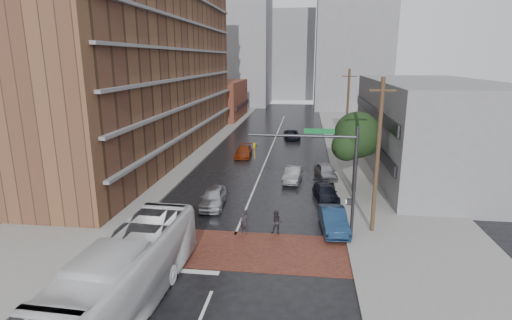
% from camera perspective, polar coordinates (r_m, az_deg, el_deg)
% --- Properties ---
extents(ground, '(160.00, 160.00, 0.00)m').
position_cam_1_polar(ground, '(24.00, -4.08, -13.13)').
color(ground, black).
rests_on(ground, ground).
extents(crosswalk, '(14.00, 5.00, 0.02)m').
position_cam_1_polar(crosswalk, '(24.43, -3.85, -12.58)').
color(crosswalk, brown).
rests_on(crosswalk, ground).
extents(sidewalk_west, '(9.00, 90.00, 0.15)m').
position_cam_1_polar(sidewalk_west, '(49.75, -11.52, 1.24)').
color(sidewalk_west, gray).
rests_on(sidewalk_west, ground).
extents(sidewalk_east, '(9.00, 90.00, 0.15)m').
position_cam_1_polar(sidewalk_east, '(47.71, 15.67, 0.44)').
color(sidewalk_east, gray).
rests_on(sidewalk_east, ground).
extents(apartment_block, '(10.00, 44.00, 28.00)m').
position_cam_1_polar(apartment_block, '(48.56, -15.68, 17.26)').
color(apartment_block, brown).
rests_on(apartment_block, ground).
extents(storefront_west, '(8.00, 16.00, 7.00)m').
position_cam_1_polar(storefront_west, '(77.00, -5.11, 8.58)').
color(storefront_west, brown).
rests_on(storefront_west, ground).
extents(building_east, '(11.00, 26.00, 9.00)m').
position_cam_1_polar(building_east, '(43.15, 23.59, 4.36)').
color(building_east, gray).
rests_on(building_east, ground).
extents(distant_tower_west, '(18.00, 16.00, 32.00)m').
position_cam_1_polar(distant_tower_west, '(100.68, -3.42, 17.05)').
color(distant_tower_west, gray).
rests_on(distant_tower_west, ground).
extents(distant_tower_east, '(16.00, 14.00, 36.00)m').
position_cam_1_polar(distant_tower_east, '(93.64, 13.83, 18.13)').
color(distant_tower_east, gray).
rests_on(distant_tower_east, ground).
extents(distant_tower_center, '(12.00, 10.00, 24.00)m').
position_cam_1_polar(distant_tower_center, '(115.96, 5.26, 14.67)').
color(distant_tower_center, gray).
rests_on(distant_tower_center, ground).
extents(street_tree, '(4.20, 4.10, 6.90)m').
position_cam_1_polar(street_tree, '(33.77, 14.25, 3.07)').
color(street_tree, '#332319').
rests_on(street_tree, ground).
extents(signal_mast, '(6.50, 0.30, 7.20)m').
position_cam_1_polar(signal_mast, '(24.26, 10.58, -1.03)').
color(signal_mast, '#2D2D33').
rests_on(signal_mast, ground).
extents(utility_pole_near, '(1.60, 0.26, 10.00)m').
position_cam_1_polar(utility_pole_near, '(25.95, 16.96, 0.52)').
color(utility_pole_near, '#473321').
rests_on(utility_pole_near, ground).
extents(utility_pole_far, '(1.60, 0.26, 10.00)m').
position_cam_1_polar(utility_pole_far, '(45.48, 12.89, 6.46)').
color(utility_pole_far, '#473321').
rests_on(utility_pole_far, ground).
extents(transit_bus, '(3.24, 11.97, 3.31)m').
position_cam_1_polar(transit_bus, '(19.36, -18.30, -15.47)').
color(transit_bus, silver).
rests_on(transit_bus, ground).
extents(pedestrian_a, '(0.71, 0.60, 1.65)m').
position_cam_1_polar(pedestrian_a, '(25.96, -1.65, -8.88)').
color(pedestrian_a, black).
rests_on(pedestrian_a, ground).
extents(pedestrian_b, '(0.85, 0.70, 1.59)m').
position_cam_1_polar(pedestrian_b, '(26.03, 2.97, -8.91)').
color(pedestrian_b, black).
rests_on(pedestrian_b, ground).
extents(car_travel_a, '(2.09, 4.49, 1.49)m').
position_cam_1_polar(car_travel_a, '(30.82, -6.17, -5.31)').
color(car_travel_a, '#B1B3B9').
rests_on(car_travel_a, ground).
extents(car_travel_b, '(1.83, 4.19, 1.34)m').
position_cam_1_polar(car_travel_b, '(36.92, 5.28, -2.10)').
color(car_travel_b, '#A6A9AD').
rests_on(car_travel_b, ground).
extents(car_travel_c, '(1.86, 4.37, 1.26)m').
position_cam_1_polar(car_travel_c, '(46.15, -1.81, 1.22)').
color(car_travel_c, maroon).
rests_on(car_travel_c, ground).
extents(suv_travel, '(2.67, 4.73, 1.25)m').
position_cam_1_polar(suv_travel, '(56.71, 5.18, 3.62)').
color(suv_travel, black).
rests_on(suv_travel, ground).
extents(car_parked_near, '(1.97, 4.60, 1.48)m').
position_cam_1_polar(car_parked_near, '(26.99, 10.99, -8.42)').
color(car_parked_near, '#152C4B').
rests_on(car_parked_near, ground).
extents(car_parked_mid, '(2.33, 4.27, 1.17)m').
position_cam_1_polar(car_parked_mid, '(32.64, 9.93, -4.62)').
color(car_parked_mid, black).
rests_on(car_parked_mid, ground).
extents(car_parked_far, '(2.37, 4.32, 1.39)m').
position_cam_1_polar(car_parked_far, '(38.35, 9.91, -1.59)').
color(car_parked_far, '#989A9F').
rests_on(car_parked_far, ground).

